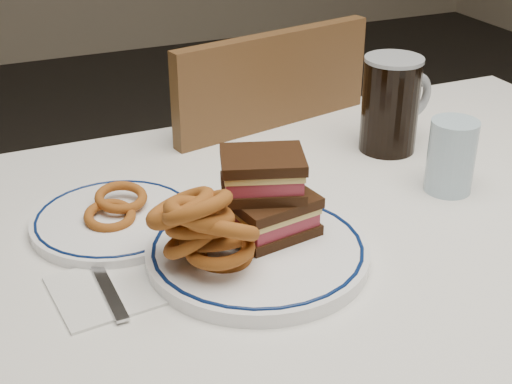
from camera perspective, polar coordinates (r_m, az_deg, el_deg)
name	(u,v)px	position (r m, az deg, el deg)	size (l,w,h in m)	color
dining_table	(346,269)	(1.15, 7.23, -6.13)	(1.27, 0.87, 0.75)	silver
chair_far	(240,210)	(1.59, -1.28, -1.45)	(0.51, 0.51, 0.93)	#4F3419
main_plate	(258,251)	(0.96, 0.14, -4.77)	(0.30, 0.30, 0.02)	white
reuben_sandwich	(268,194)	(0.96, 0.94, -0.19)	(0.14, 0.13, 0.11)	black
onion_rings_main	(206,228)	(0.90, -4.04, -2.85)	(0.15, 0.14, 0.14)	#692F0E
ketchup_ramekin	(205,212)	(1.00, -4.10, -1.64)	(0.06, 0.06, 0.03)	silver
beer_mug	(392,103)	(1.28, 10.81, 6.99)	(0.15, 0.10, 0.17)	black
water_glass	(451,156)	(1.16, 15.35, 2.77)	(0.07, 0.07, 0.12)	#A3BFD2
far_plate	(115,220)	(1.06, -11.22, -2.21)	(0.24, 0.24, 0.02)	white
onion_rings_far	(116,206)	(1.06, -11.16, -1.10)	(0.10, 0.11, 0.03)	#692F0E
napkin_fork	(106,288)	(0.93, -11.88, -7.52)	(0.14, 0.17, 0.01)	silver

